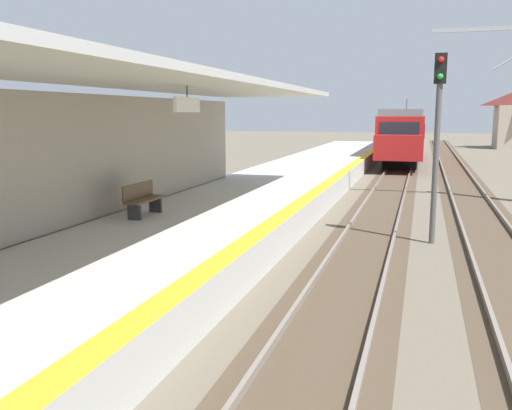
% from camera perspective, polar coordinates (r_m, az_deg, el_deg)
% --- Properties ---
extents(station_platform, '(5.00, 80.00, 0.91)m').
position_cam_1_polar(station_platform, '(16.71, -4.03, -1.62)').
color(station_platform, '#B7B5AD').
rests_on(station_platform, ground).
extents(station_building_with_canopy, '(4.85, 24.00, 4.43)m').
position_cam_1_polar(station_building_with_canopy, '(13.09, -18.96, 4.62)').
color(station_building_with_canopy, '#4C4C4C').
rests_on(station_building_with_canopy, ground).
extents(track_pair_nearest_platform, '(2.34, 120.00, 0.16)m').
position_cam_1_polar(track_pair_nearest_platform, '(19.73, 12.24, -1.31)').
color(track_pair_nearest_platform, '#4C3D2D').
rests_on(track_pair_nearest_platform, ground).
extents(track_pair_middle, '(2.34, 120.00, 0.16)m').
position_cam_1_polar(track_pair_middle, '(19.78, 22.11, -1.76)').
color(track_pair_middle, '#4C3D2D').
rests_on(track_pair_middle, ground).
extents(approaching_train, '(2.93, 19.60, 4.76)m').
position_cam_1_polar(approaching_train, '(43.76, 14.83, 7.14)').
color(approaching_train, maroon).
rests_on(approaching_train, ground).
extents(rail_signal_post, '(0.32, 0.34, 5.20)m').
position_cam_1_polar(rail_signal_post, '(16.15, 17.98, 7.38)').
color(rail_signal_post, '#4C4C4C').
rests_on(rail_signal_post, ground).
extents(platform_bench, '(0.45, 1.60, 0.88)m').
position_cam_1_polar(platform_bench, '(15.22, -11.48, 0.67)').
color(platform_bench, brown).
rests_on(platform_bench, station_platform).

